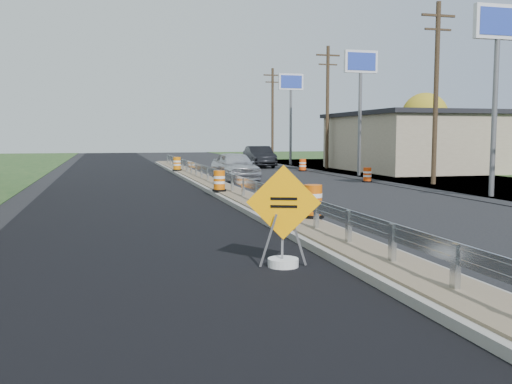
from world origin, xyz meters
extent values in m
plane|color=black|center=(0.00, 0.00, 0.00)|extent=(140.00, 140.00, 0.00)
cube|color=black|center=(-4.40, 10.00, 0.01)|extent=(7.20, 120.00, 0.01)
cube|color=gray|center=(0.00, 8.00, 0.09)|extent=(1.60, 55.00, 0.18)
cube|color=brown|center=(0.00, 8.00, 0.20)|extent=(1.25, 55.00, 0.05)
cube|color=silver|center=(0.00, -10.00, 0.58)|extent=(0.10, 0.15, 0.70)
cube|color=silver|center=(0.00, -8.00, 0.58)|extent=(0.10, 0.15, 0.70)
cube|color=silver|center=(0.00, -6.00, 0.58)|extent=(0.10, 0.15, 0.70)
cube|color=silver|center=(0.00, -4.00, 0.58)|extent=(0.10, 0.15, 0.70)
cube|color=silver|center=(0.00, -2.00, 0.58)|extent=(0.10, 0.15, 0.70)
cube|color=silver|center=(0.00, 0.00, 0.58)|extent=(0.10, 0.15, 0.70)
cube|color=silver|center=(0.00, 2.00, 0.58)|extent=(0.10, 0.15, 0.70)
cube|color=silver|center=(0.00, 4.00, 0.58)|extent=(0.10, 0.15, 0.70)
cube|color=silver|center=(0.00, 6.00, 0.58)|extent=(0.10, 0.15, 0.70)
cube|color=silver|center=(0.00, 8.00, 0.58)|extent=(0.10, 0.15, 0.70)
cube|color=silver|center=(0.00, 10.00, 0.58)|extent=(0.10, 0.15, 0.70)
cube|color=silver|center=(0.00, 12.00, 0.58)|extent=(0.10, 0.15, 0.70)
cube|color=silver|center=(0.00, 14.00, 0.58)|extent=(0.10, 0.15, 0.70)
cube|color=silver|center=(0.00, 16.00, 0.58)|extent=(0.10, 0.15, 0.70)
cube|color=silver|center=(0.00, 18.00, 0.58)|extent=(0.10, 0.15, 0.70)
cube|color=silver|center=(0.00, 20.00, 0.58)|extent=(0.10, 0.15, 0.70)
cube|color=silver|center=(0.00, 22.00, 0.58)|extent=(0.10, 0.15, 0.70)
cube|color=silver|center=(0.00, 24.00, 0.58)|extent=(0.10, 0.15, 0.70)
cube|color=silver|center=(0.00, 26.00, 0.58)|extent=(0.10, 0.15, 0.70)
cube|color=silver|center=(0.00, 28.00, 0.58)|extent=(0.10, 0.15, 0.70)
cube|color=silver|center=(0.00, 30.00, 0.58)|extent=(0.10, 0.15, 0.70)
cube|color=silver|center=(0.00, 32.00, 0.58)|extent=(0.10, 0.15, 0.70)
cube|color=silver|center=(0.00, 9.00, 0.78)|extent=(0.04, 46.00, 0.34)
cube|color=silver|center=(0.00, 9.00, 0.70)|extent=(0.06, 46.00, 0.03)
cube|color=silver|center=(0.00, 9.00, 0.86)|extent=(0.06, 46.00, 0.03)
cube|color=tan|center=(21.00, 20.00, 2.00)|extent=(18.00, 12.00, 4.00)
cube|color=black|center=(21.00, 20.00, 4.12)|extent=(18.50, 12.50, 0.30)
cube|color=black|center=(12.05, 20.00, 1.60)|extent=(0.08, 7.20, 2.20)
cylinder|color=slate|center=(10.50, 3.00, 3.40)|extent=(0.22, 0.22, 6.80)
cube|color=white|center=(10.50, 3.00, 7.20)|extent=(2.20, 0.25, 1.40)
cube|color=#263FB2|center=(10.50, 3.00, 7.20)|extent=(1.90, 0.30, 1.10)
cylinder|color=slate|center=(10.50, 16.00, 3.40)|extent=(0.22, 0.22, 6.80)
cube|color=white|center=(10.50, 16.00, 7.20)|extent=(2.20, 0.25, 1.40)
cube|color=#263FB2|center=(10.50, 16.00, 7.20)|extent=(1.90, 0.30, 1.10)
cylinder|color=slate|center=(10.50, 30.00, 3.40)|extent=(0.22, 0.22, 6.80)
cube|color=white|center=(10.50, 30.00, 7.20)|extent=(2.20, 0.25, 1.40)
cube|color=#263FB2|center=(10.50, 30.00, 7.20)|extent=(1.90, 0.30, 1.10)
cylinder|color=#473523|center=(11.50, 9.00, 4.70)|extent=(0.26, 0.26, 9.40)
cube|color=#473523|center=(11.50, 9.00, 8.70)|extent=(1.90, 0.12, 0.12)
cube|color=#473523|center=(11.50, 9.00, 8.00)|extent=(1.50, 0.10, 0.10)
cylinder|color=#473523|center=(11.50, 24.00, 4.70)|extent=(0.26, 0.26, 9.40)
cube|color=#473523|center=(11.50, 24.00, 8.70)|extent=(1.90, 0.12, 0.12)
cube|color=#473523|center=(11.50, 24.00, 8.00)|extent=(1.50, 0.10, 0.10)
cylinder|color=#473523|center=(11.50, 39.00, 4.70)|extent=(0.26, 0.26, 9.40)
cube|color=#473523|center=(11.50, 39.00, 8.70)|extent=(1.90, 0.12, 0.12)
cube|color=#473523|center=(11.50, 39.00, 8.00)|extent=(1.50, 0.10, 0.10)
cylinder|color=#473523|center=(26.00, 34.00, 1.54)|extent=(0.36, 0.36, 3.08)
sphere|color=gold|center=(26.00, 34.00, 4.55)|extent=(4.62, 4.62, 4.62)
cylinder|color=white|center=(-1.84, -7.04, 0.09)|extent=(0.61, 0.61, 0.17)
cube|color=slate|center=(-2.15, -7.04, 0.54)|extent=(0.35, 0.16, 1.05)
cube|color=slate|center=(-1.54, -7.04, 0.54)|extent=(0.35, 0.16, 1.05)
cube|color=slate|center=(-1.84, -6.98, 0.54)|extent=(0.13, 0.27, 1.07)
cube|color=#FFA005|center=(-1.84, -7.04, 1.28)|extent=(1.38, 0.53, 1.46)
cube|color=black|center=(-1.84, -7.06, 1.36)|extent=(0.49, 0.19, 0.05)
cube|color=black|center=(-1.84, -7.06, 1.21)|extent=(0.49, 0.19, 0.05)
cylinder|color=black|center=(0.55, -2.28, 0.27)|extent=(0.64, 0.64, 0.09)
cylinder|color=#D85709|center=(0.55, -2.28, 0.72)|extent=(0.52, 0.52, 0.90)
cylinder|color=white|center=(0.55, -2.28, 0.87)|extent=(0.53, 0.53, 0.12)
cylinder|color=white|center=(0.55, -2.28, 0.64)|extent=(0.53, 0.53, 0.12)
cylinder|color=black|center=(-0.55, 6.05, 0.27)|extent=(0.59, 0.59, 0.08)
cylinder|color=orange|center=(-0.55, 6.05, 0.69)|extent=(0.48, 0.48, 0.83)
cylinder|color=white|center=(-0.55, 6.05, 0.82)|extent=(0.49, 0.49, 0.11)
cylinder|color=white|center=(-0.55, 6.05, 0.61)|extent=(0.49, 0.49, 0.11)
cylinder|color=black|center=(-0.55, 20.77, 0.27)|extent=(0.62, 0.62, 0.08)
cylinder|color=orange|center=(-0.55, 20.77, 0.70)|extent=(0.50, 0.50, 0.87)
cylinder|color=white|center=(-0.55, 20.77, 0.85)|extent=(0.51, 0.51, 0.11)
cylinder|color=white|center=(-0.55, 20.77, 0.62)|extent=(0.51, 0.51, 0.11)
cylinder|color=black|center=(8.85, 11.38, 0.04)|extent=(0.55, 0.55, 0.07)
cylinder|color=#D73C09|center=(8.85, 11.38, 0.42)|extent=(0.44, 0.44, 0.77)
cylinder|color=white|center=(8.85, 11.38, 0.55)|extent=(0.45, 0.45, 0.10)
cylinder|color=white|center=(8.85, 11.38, 0.35)|extent=(0.45, 0.45, 0.10)
cylinder|color=black|center=(8.64, 21.50, 0.04)|extent=(0.60, 0.60, 0.08)
cylinder|color=#FF460A|center=(8.64, 21.50, 0.46)|extent=(0.48, 0.48, 0.84)
cylinder|color=white|center=(8.64, 21.50, 0.60)|extent=(0.49, 0.49, 0.11)
cylinder|color=white|center=(8.64, 21.50, 0.38)|extent=(0.49, 0.49, 0.11)
cylinder|color=black|center=(7.33, 31.42, 0.04)|extent=(0.60, 0.60, 0.08)
cylinder|color=orange|center=(7.33, 31.42, 0.46)|extent=(0.48, 0.48, 0.85)
cylinder|color=white|center=(7.33, 31.42, 0.60)|extent=(0.50, 0.50, 0.11)
cylinder|color=white|center=(7.33, 31.42, 0.38)|extent=(0.50, 0.50, 0.11)
imported|color=silver|center=(2.00, 14.36, 0.83)|extent=(2.25, 4.99, 1.66)
imported|color=black|center=(7.00, 27.50, 0.86)|extent=(2.07, 5.29, 1.71)
camera|label=1|loc=(-5.16, -17.53, 2.58)|focal=40.00mm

